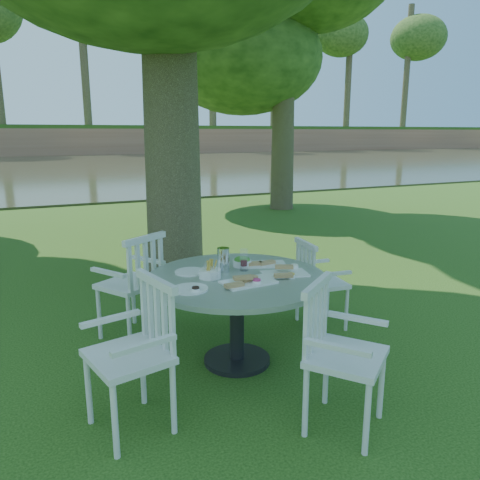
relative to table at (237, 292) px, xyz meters
name	(u,v)px	position (x,y,z in m)	size (l,w,h in m)	color
ground	(248,326)	(0.40, 0.63, -0.62)	(140.00, 140.00, 0.00)	#183B0C
table	(237,292)	(0.00, 0.00, 0.00)	(1.48, 1.48, 0.76)	black
chair_ne	(314,277)	(1.00, 0.37, -0.11)	(0.46, 0.48, 0.88)	silver
chair_nw	(137,278)	(-0.65, 0.82, -0.04)	(0.68, 0.67, 1.00)	silver
chair_sw	(142,342)	(-0.90, -0.53, -0.04)	(0.57, 0.60, 0.99)	silver
chair_se	(332,344)	(0.22, -1.03, -0.05)	(0.67, 0.66, 0.97)	silver
tableware	(233,270)	(-0.01, 0.06, 0.17)	(1.17, 0.72, 0.21)	white
river	(67,168)	(0.40, 23.63, -0.62)	(100.00, 28.00, 0.12)	#2F321D
far_bank	(47,68)	(0.67, 41.75, 6.62)	(100.00, 18.00, 15.20)	#925B44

